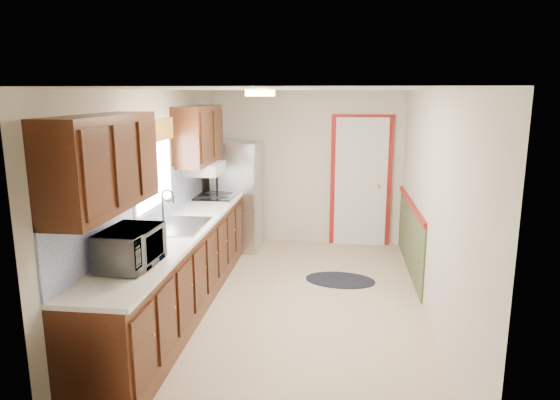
# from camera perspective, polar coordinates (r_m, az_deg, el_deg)

# --- Properties ---
(room_shell) EXTENTS (3.20, 5.20, 2.52)m
(room_shell) POSITION_cam_1_polar(r_m,az_deg,el_deg) (5.43, 1.27, -0.23)
(room_shell) COLOR #C7AD8C
(room_shell) RESTS_ON ground
(kitchen_run) EXTENTS (0.63, 4.00, 2.20)m
(kitchen_run) POSITION_cam_1_polar(r_m,az_deg,el_deg) (5.50, -12.00, -4.51)
(kitchen_run) COLOR #3A1A0D
(kitchen_run) RESTS_ON ground
(back_wall_trim) EXTENTS (1.12, 2.30, 2.08)m
(back_wall_trim) POSITION_cam_1_polar(r_m,az_deg,el_deg) (7.64, 10.33, 0.84)
(back_wall_trim) COLOR maroon
(back_wall_trim) RESTS_ON ground
(ceiling_fixture) EXTENTS (0.30, 0.30, 0.06)m
(ceiling_fixture) POSITION_cam_1_polar(r_m,az_deg,el_deg) (5.14, -2.30, 12.11)
(ceiling_fixture) COLOR #FFD88C
(ceiling_fixture) RESTS_ON room_shell
(microwave) EXTENTS (0.35, 0.60, 0.40)m
(microwave) POSITION_cam_1_polar(r_m,az_deg,el_deg) (4.34, -16.76, -4.78)
(microwave) COLOR white
(microwave) RESTS_ON kitchen_run
(refrigerator) EXTENTS (0.71, 0.70, 1.65)m
(refrigerator) POSITION_cam_1_polar(r_m,az_deg,el_deg) (7.64, -4.87, 0.49)
(refrigerator) COLOR #B7B7BC
(refrigerator) RESTS_ON ground
(rug) EXTENTS (0.95, 0.67, 0.01)m
(rug) POSITION_cam_1_polar(r_m,az_deg,el_deg) (6.54, 6.89, -9.07)
(rug) COLOR black
(rug) RESTS_ON ground
(cooktop) EXTENTS (0.52, 0.63, 0.02)m
(cooktop) POSITION_cam_1_polar(r_m,az_deg,el_deg) (7.03, -7.31, 0.47)
(cooktop) COLOR black
(cooktop) RESTS_ON kitchen_run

